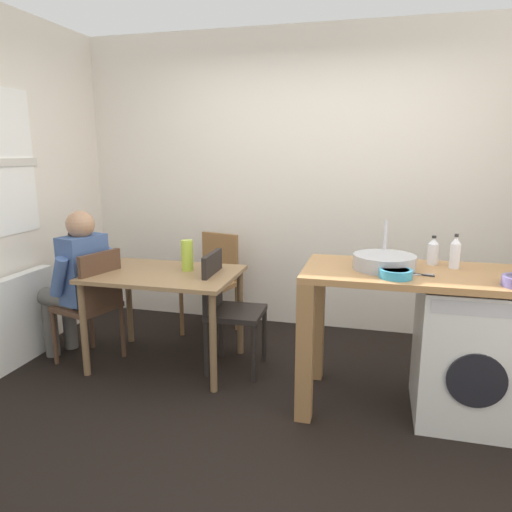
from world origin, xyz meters
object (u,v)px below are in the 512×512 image
at_px(vase, 187,255).
at_px(chair_person_seat, 93,301).
at_px(seated_person, 77,278).
at_px(bottle_tall_green, 433,251).
at_px(mixing_bowl, 396,273).
at_px(chair_spare_by_wall, 214,277).
at_px(washing_machine, 468,352).
at_px(bottle_squat_brown, 455,253).
at_px(chair_opposite, 226,305).
at_px(dining_table, 165,285).

bearing_deg(vase, chair_person_seat, -162.51).
bearing_deg(seated_person, vase, -62.72).
relative_size(seated_person, vase, 5.09).
distance_m(seated_person, bottle_tall_green, 2.62).
height_order(seated_person, vase, seated_person).
bearing_deg(mixing_bowl, bottle_tall_green, 59.80).
distance_m(chair_spare_by_wall, washing_machine, 2.24).
xyz_separation_m(seated_person, bottle_tall_green, (2.60, 0.06, 0.33)).
xyz_separation_m(chair_spare_by_wall, bottle_squat_brown, (1.90, -0.87, 0.51)).
bearing_deg(chair_opposite, seated_person, -85.51).
bearing_deg(chair_person_seat, vase, -56.93).
xyz_separation_m(bottle_tall_green, vase, (-1.75, 0.12, -0.15)).
xyz_separation_m(dining_table, vase, (0.15, 0.10, 0.21)).
distance_m(bottle_squat_brown, vase, 1.88).
distance_m(mixing_bowl, vase, 1.60).
distance_m(chair_opposite, bottle_tall_green, 1.51).
distance_m(washing_machine, mixing_bowl, 0.72).
distance_m(dining_table, seated_person, 0.71).
xyz_separation_m(chair_person_seat, vase, (0.70, 0.22, 0.35)).
bearing_deg(chair_opposite, dining_table, -85.79).
bearing_deg(chair_opposite, bottle_tall_green, 85.74).
bearing_deg(bottle_tall_green, seated_person, -178.73).
bearing_deg(bottle_squat_brown, chair_person_seat, -179.47).
relative_size(dining_table, chair_person_seat, 1.22).
xyz_separation_m(seated_person, washing_machine, (2.82, -0.16, -0.24)).
bearing_deg(seated_person, chair_opposite, -68.38).
height_order(chair_opposite, seated_person, seated_person).
bearing_deg(chair_spare_by_wall, mixing_bowl, 158.18).
bearing_deg(chair_spare_by_wall, seated_person, 62.06).
relative_size(dining_table, mixing_bowl, 5.87).
relative_size(chair_spare_by_wall, bottle_tall_green, 4.83).
distance_m(chair_person_seat, vase, 0.81).
height_order(chair_person_seat, bottle_squat_brown, bottle_squat_brown).
relative_size(chair_spare_by_wall, vase, 3.82).
distance_m(seated_person, vase, 0.89).
distance_m(chair_opposite, mixing_bowl, 1.35).
bearing_deg(mixing_bowl, bottle_squat_brown, 42.84).
xyz_separation_m(seated_person, bottle_squat_brown, (2.72, -0.02, 0.35)).
bearing_deg(vase, bottle_tall_green, -3.91).
relative_size(bottle_squat_brown, mixing_bowl, 1.15).
bearing_deg(bottle_tall_green, washing_machine, -43.76).
bearing_deg(bottle_squat_brown, chair_spare_by_wall, 155.39).
distance_m(bottle_tall_green, vase, 1.76).
relative_size(dining_table, vase, 4.67).
relative_size(bottle_tall_green, vase, 0.79).
height_order(dining_table, bottle_squat_brown, bottle_squat_brown).
height_order(chair_opposite, vase, vase).
relative_size(seated_person, washing_machine, 1.40).
height_order(seated_person, mixing_bowl, seated_person).
bearing_deg(bottle_squat_brown, bottle_tall_green, 147.34).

